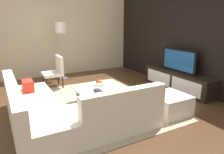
# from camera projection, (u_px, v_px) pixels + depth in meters

# --- Properties ---
(ground_plane) EXTENTS (14.00, 14.00, 0.00)m
(ground_plane) POSITION_uv_depth(u_px,v_px,m) (97.00, 106.00, 4.66)
(ground_plane) COLOR #4C301C
(feature_wall_back) EXTENTS (6.40, 0.12, 2.80)m
(feature_wall_back) POSITION_uv_depth(u_px,v_px,m) (189.00, 37.00, 5.56)
(feature_wall_back) COLOR black
(feature_wall_back) RESTS_ON ground
(side_wall_left) EXTENTS (0.12, 5.20, 2.80)m
(side_wall_left) POSITION_uv_depth(u_px,v_px,m) (61.00, 33.00, 7.09)
(side_wall_left) COLOR beige
(side_wall_left) RESTS_ON ground
(area_rug) EXTENTS (3.37, 2.75, 0.01)m
(area_rug) POSITION_uv_depth(u_px,v_px,m) (95.00, 104.00, 4.74)
(area_rug) COLOR tan
(area_rug) RESTS_ON ground
(media_console) EXTENTS (2.16, 0.46, 0.50)m
(media_console) POSITION_uv_depth(u_px,v_px,m) (177.00, 81.00, 5.72)
(media_console) COLOR black
(media_console) RESTS_ON ground
(television) EXTENTS (1.13, 0.06, 0.61)m
(television) POSITION_uv_depth(u_px,v_px,m) (179.00, 60.00, 5.57)
(television) COLOR black
(television) RESTS_ON media_console
(sectional_couch) EXTENTS (2.46, 2.35, 0.80)m
(sectional_couch) POSITION_uv_depth(u_px,v_px,m) (63.00, 111.00, 3.74)
(sectional_couch) COLOR beige
(sectional_couch) RESTS_ON ground
(coffee_table) EXTENTS (0.94, 0.97, 0.38)m
(coffee_table) POSITION_uv_depth(u_px,v_px,m) (99.00, 95.00, 4.74)
(coffee_table) COLOR black
(coffee_table) RESTS_ON ground
(accent_chair_near) EXTENTS (0.54, 0.51, 0.87)m
(accent_chair_near) POSITION_uv_depth(u_px,v_px,m) (55.00, 70.00, 5.90)
(accent_chair_near) COLOR black
(accent_chair_near) RESTS_ON ground
(floor_lamp) EXTENTS (0.32, 0.32, 1.76)m
(floor_lamp) POSITION_uv_depth(u_px,v_px,m) (60.00, 32.00, 6.49)
(floor_lamp) COLOR #A5A5AA
(floor_lamp) RESTS_ON ground
(ottoman) EXTENTS (0.70, 0.70, 0.40)m
(ottoman) POSITION_uv_depth(u_px,v_px,m) (169.00, 104.00, 4.26)
(ottoman) COLOR beige
(ottoman) RESTS_ON ground
(fruit_bowl) EXTENTS (0.28, 0.28, 0.14)m
(fruit_bowl) POSITION_uv_depth(u_px,v_px,m) (99.00, 83.00, 4.88)
(fruit_bowl) COLOR silver
(fruit_bowl) RESTS_ON coffee_table
(book_stack) EXTENTS (0.20, 0.13, 0.05)m
(book_stack) POSITION_uv_depth(u_px,v_px,m) (98.00, 91.00, 4.44)
(book_stack) COLOR maroon
(book_stack) RESTS_ON coffee_table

